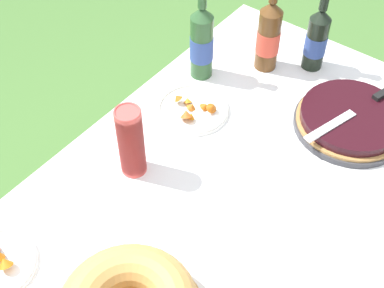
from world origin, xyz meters
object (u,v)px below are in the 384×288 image
cider_bottle_amber (269,35)px  snack_plate_left (193,109)px  serving_knife (360,108)px  juice_bottle_red (317,38)px  cider_bottle_green (202,42)px  berry_tart (350,120)px  cup_stack (131,142)px

cider_bottle_amber → snack_plate_left: 0.35m
cider_bottle_amber → snack_plate_left: bearing=169.9°
serving_knife → snack_plate_left: serving_knife is taller
cider_bottle_amber → juice_bottle_red: 0.16m
juice_bottle_red → snack_plate_left: size_ratio=1.35×
juice_bottle_red → snack_plate_left: juice_bottle_red is taller
cider_bottle_green → serving_knife: bearing=-78.6°
berry_tart → snack_plate_left: bearing=119.6°
berry_tart → cider_bottle_amber: 0.38m
berry_tart → serving_knife: bearing=-16.4°
serving_knife → juice_bottle_red: (0.16, 0.24, 0.05)m
berry_tart → serving_knife: size_ratio=0.92×
serving_knife → cider_bottle_green: cider_bottle_green is taller
berry_tart → cup_stack: bearing=142.1°
serving_knife → cider_bottle_green: size_ratio=1.08×
cup_stack → berry_tart: bearing=-37.9°
cider_bottle_green → snack_plate_left: 0.22m
serving_knife → cup_stack: size_ratio=1.61×
cider_bottle_green → juice_bottle_red: bearing=-46.1°
berry_tart → snack_plate_left: 0.48m
cider_bottle_amber → snack_plate_left: (-0.33, 0.06, -0.11)m
serving_knife → snack_plate_left: bearing=-41.7°
cider_bottle_green → cider_bottle_amber: bearing=-41.8°
serving_knife → cider_bottle_amber: 0.38m
cup_stack → cider_bottle_amber: size_ratio=0.69×
cider_bottle_amber → juice_bottle_red: bearing=-52.3°
berry_tart → cup_stack: (-0.52, 0.41, 0.09)m
berry_tart → cider_bottle_amber: cider_bottle_amber is taller
snack_plate_left → cider_bottle_amber: bearing=-10.1°
cider_bottle_green → cider_bottle_amber: cider_bottle_green is taller
berry_tart → cider_bottle_green: (-0.08, 0.51, 0.10)m
berry_tart → cider_bottle_green: cider_bottle_green is taller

